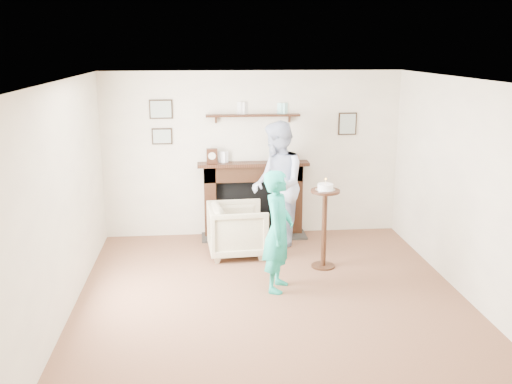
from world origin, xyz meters
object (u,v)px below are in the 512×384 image
man (277,245)px  woman (278,288)px  armchair (238,254)px  pedestal_table (325,213)px

man → woman: man is taller
armchair → pedestal_table: size_ratio=0.66×
man → woman: bearing=-10.6°
man → armchair: bearing=-64.2°
man → pedestal_table: size_ratio=1.51×
woman → pedestal_table: pedestal_table is taller
man → woman: size_ratio=1.25×
woman → pedestal_table: size_ratio=1.21×
armchair → pedestal_table: pedestal_table is taller
armchair → pedestal_table: bearing=-121.3°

